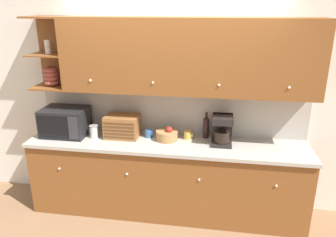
{
  "coord_description": "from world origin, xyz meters",
  "views": [
    {
      "loc": [
        0.55,
        -3.7,
        2.4
      ],
      "look_at": [
        0.0,
        -0.21,
        1.16
      ],
      "focal_mm": 35.0,
      "sensor_mm": 36.0,
      "label": 1
    }
  ],
  "objects_px": {
    "mug_blue_second": "(188,135)",
    "mug": "(149,133)",
    "fruit_basket": "(167,135)",
    "storage_canister": "(94,131)",
    "coffee_maker": "(222,129)",
    "microwave": "(65,122)",
    "bread_box": "(122,126)",
    "wine_bottle": "(206,126)"
  },
  "relations": [
    {
      "from": "wine_bottle",
      "to": "coffee_maker",
      "type": "xyz_separation_m",
      "value": [
        0.18,
        -0.14,
        0.03
      ]
    },
    {
      "from": "microwave",
      "to": "mug",
      "type": "bearing_deg",
      "value": 4.51
    },
    {
      "from": "coffee_maker",
      "to": "mug",
      "type": "bearing_deg",
      "value": 176.6
    },
    {
      "from": "bread_box",
      "to": "mug_blue_second",
      "type": "xyz_separation_m",
      "value": [
        0.77,
        0.06,
        -0.08
      ]
    },
    {
      "from": "bread_box",
      "to": "mug",
      "type": "distance_m",
      "value": 0.32
    },
    {
      "from": "fruit_basket",
      "to": "storage_canister",
      "type": "bearing_deg",
      "value": -176.4
    },
    {
      "from": "fruit_basket",
      "to": "mug_blue_second",
      "type": "height_order",
      "value": "fruit_basket"
    },
    {
      "from": "fruit_basket",
      "to": "coffee_maker",
      "type": "distance_m",
      "value": 0.63
    },
    {
      "from": "mug",
      "to": "coffee_maker",
      "type": "height_order",
      "value": "coffee_maker"
    },
    {
      "from": "fruit_basket",
      "to": "mug_blue_second",
      "type": "relative_size",
      "value": 2.41
    },
    {
      "from": "bread_box",
      "to": "mug",
      "type": "bearing_deg",
      "value": 6.55
    },
    {
      "from": "microwave",
      "to": "mug_blue_second",
      "type": "relative_size",
      "value": 5.03
    },
    {
      "from": "wine_bottle",
      "to": "coffee_maker",
      "type": "bearing_deg",
      "value": -37.6
    },
    {
      "from": "mug",
      "to": "fruit_basket",
      "type": "xyz_separation_m",
      "value": [
        0.23,
        -0.05,
        0.01
      ]
    },
    {
      "from": "mug",
      "to": "storage_canister",
      "type": "bearing_deg",
      "value": -170.56
    },
    {
      "from": "mug",
      "to": "wine_bottle",
      "type": "distance_m",
      "value": 0.68
    },
    {
      "from": "coffee_maker",
      "to": "storage_canister",
      "type": "bearing_deg",
      "value": -177.88
    },
    {
      "from": "bread_box",
      "to": "wine_bottle",
      "type": "relative_size",
      "value": 1.24
    },
    {
      "from": "mug",
      "to": "mug_blue_second",
      "type": "xyz_separation_m",
      "value": [
        0.46,
        0.02,
        -0.0
      ]
    },
    {
      "from": "mug_blue_second",
      "to": "coffee_maker",
      "type": "relative_size",
      "value": 0.31
    },
    {
      "from": "microwave",
      "to": "storage_canister",
      "type": "relative_size",
      "value": 3.54
    },
    {
      "from": "microwave",
      "to": "mug",
      "type": "relative_size",
      "value": 5.26
    },
    {
      "from": "wine_bottle",
      "to": "mug",
      "type": "bearing_deg",
      "value": -172.16
    },
    {
      "from": "mug_blue_second",
      "to": "coffee_maker",
      "type": "distance_m",
      "value": 0.41
    },
    {
      "from": "bread_box",
      "to": "fruit_basket",
      "type": "xyz_separation_m",
      "value": [
        0.53,
        -0.02,
        -0.07
      ]
    },
    {
      "from": "mug_blue_second",
      "to": "wine_bottle",
      "type": "bearing_deg",
      "value": 18.86
    },
    {
      "from": "storage_canister",
      "to": "wine_bottle",
      "type": "xyz_separation_m",
      "value": [
        1.3,
        0.2,
        0.07
      ]
    },
    {
      "from": "storage_canister",
      "to": "wine_bottle",
      "type": "relative_size",
      "value": 0.47
    },
    {
      "from": "bread_box",
      "to": "wine_bottle",
      "type": "xyz_separation_m",
      "value": [
        0.97,
        0.13,
        0.01
      ]
    },
    {
      "from": "microwave",
      "to": "storage_canister",
      "type": "distance_m",
      "value": 0.38
    },
    {
      "from": "microwave",
      "to": "fruit_basket",
      "type": "relative_size",
      "value": 2.08
    },
    {
      "from": "wine_bottle",
      "to": "coffee_maker",
      "type": "relative_size",
      "value": 0.94
    },
    {
      "from": "storage_canister",
      "to": "mug",
      "type": "height_order",
      "value": "storage_canister"
    },
    {
      "from": "storage_canister",
      "to": "mug",
      "type": "bearing_deg",
      "value": 9.44
    },
    {
      "from": "microwave",
      "to": "bread_box",
      "type": "height_order",
      "value": "microwave"
    },
    {
      "from": "mug",
      "to": "wine_bottle",
      "type": "bearing_deg",
      "value": 7.84
    },
    {
      "from": "microwave",
      "to": "bread_box",
      "type": "relative_size",
      "value": 1.34
    },
    {
      "from": "bread_box",
      "to": "fruit_basket",
      "type": "relative_size",
      "value": 1.55
    },
    {
      "from": "bread_box",
      "to": "wine_bottle",
      "type": "bearing_deg",
      "value": 7.43
    },
    {
      "from": "mug_blue_second",
      "to": "mug",
      "type": "bearing_deg",
      "value": -177.23
    },
    {
      "from": "bread_box",
      "to": "fruit_basket",
      "type": "height_order",
      "value": "bread_box"
    },
    {
      "from": "mug",
      "to": "mug_blue_second",
      "type": "distance_m",
      "value": 0.46
    }
  ]
}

